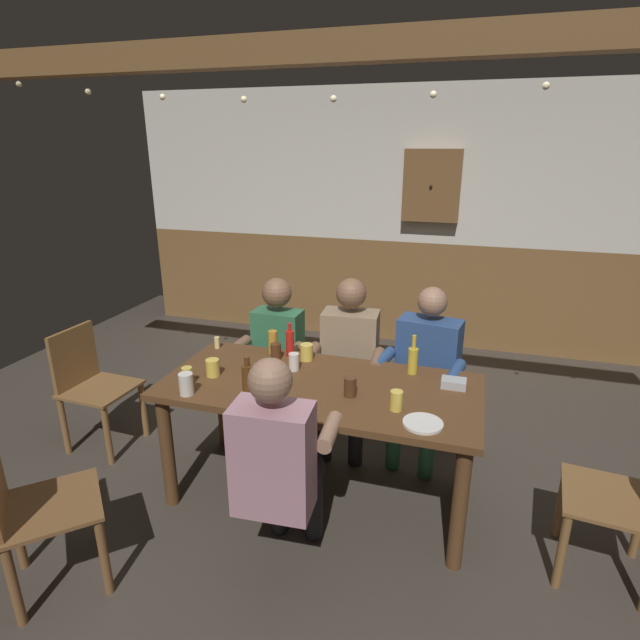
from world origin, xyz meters
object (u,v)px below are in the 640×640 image
dining_table (320,400)px  pint_glass_8 (307,352)px  bottle_2 (248,382)px  wall_dart_cabinet (432,186)px  pint_glass_0 (186,384)px  chair_empty_far_end (91,384)px  pint_glass_1 (273,342)px  chair_empty_near_left (630,498)px  pint_glass_7 (396,401)px  table_candle (217,343)px  bottle_0 (413,359)px  person_3 (278,460)px  pint_glass_2 (294,362)px  condiment_caddy (454,383)px  pint_glass_5 (350,387)px  person_1 (348,356)px  plate_0 (423,423)px  bottle_1 (290,343)px  person_2 (425,367)px  pint_glass_3 (187,376)px  pint_glass_6 (213,368)px  person_0 (274,351)px  pint_glass_4 (276,351)px  chair_empty_near_right (31,507)px

dining_table → pint_glass_8: 0.40m
bottle_2 → wall_dart_cabinet: wall_dart_cabinet is taller
bottle_2 → pint_glass_0: bottle_2 is taller
chair_empty_far_end → pint_glass_1: 1.38m
chair_empty_near_left → pint_glass_7: 1.21m
table_candle → bottle_0: bearing=-0.4°
person_3 → pint_glass_2: size_ratio=11.25×
bottle_2 → pint_glass_8: bottle_2 is taller
condiment_caddy → pint_glass_5: size_ratio=1.25×
bottle_2 → pint_glass_7: size_ratio=2.46×
person_1 → plate_0: (0.62, -0.95, 0.10)m
bottle_1 → pint_glass_7: size_ratio=2.13×
person_3 → person_2: bearing=63.4°
dining_table → pint_glass_3: size_ratio=17.20×
bottle_1 → pint_glass_5: (0.52, -0.44, -0.04)m
bottle_2 → wall_dart_cabinet: 3.23m
pint_glass_0 → pint_glass_1: (0.23, 0.70, 0.02)m
bottle_1 → pint_glass_6: bottle_1 is taller
person_0 → pint_glass_8: size_ratio=11.06×
dining_table → pint_glass_6: bearing=-172.7°
pint_glass_4 → pint_glass_5: size_ratio=0.93×
pint_glass_3 → pint_glass_7: size_ratio=1.00×
person_3 → table_candle: size_ratio=15.38×
condiment_caddy → pint_glass_4: bearing=175.8°
bottle_0 → bottle_2: bottle_2 is taller
pint_glass_0 → pint_glass_8: 0.82m
condiment_caddy → pint_glass_5: bearing=-152.9°
chair_empty_near_right → bottle_2: bottle_2 is taller
condiment_caddy → pint_glass_0: 1.52m
person_2 → person_1: bearing=9.5°
bottle_2 → pint_glass_1: bottle_2 is taller
pint_glass_0 → pint_glass_2: pint_glass_0 is taller
pint_glass_4 → pint_glass_2: bearing=-37.5°
pint_glass_0 → pint_glass_6: 0.26m
dining_table → chair_empty_near_right: size_ratio=2.10×
person_0 → wall_dart_cabinet: size_ratio=1.70×
dining_table → person_1: bearing=89.5°
pint_glass_4 → pint_glass_1: bearing=122.9°
bottle_0 → chair_empty_far_end: bearing=-174.2°
chair_empty_near_left → pint_glass_7: size_ratio=8.16×
bottle_2 → pint_glass_4: size_ratio=2.55×
person_0 → bottle_1: 0.44m
chair_empty_far_end → person_3: bearing=69.8°
person_1 → plate_0: size_ratio=6.05×
chair_empty_near_left → pint_glass_5: (-1.43, 0.08, 0.35)m
wall_dart_cabinet → person_2: bearing=-83.6°
chair_empty_far_end → pint_glass_3: (1.01, -0.32, 0.35)m
chair_empty_near_right → pint_glass_6: size_ratio=8.42×
pint_glass_3 → chair_empty_far_end: bearing=162.5°
pint_glass_3 → pint_glass_5: (0.94, 0.14, 0.00)m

